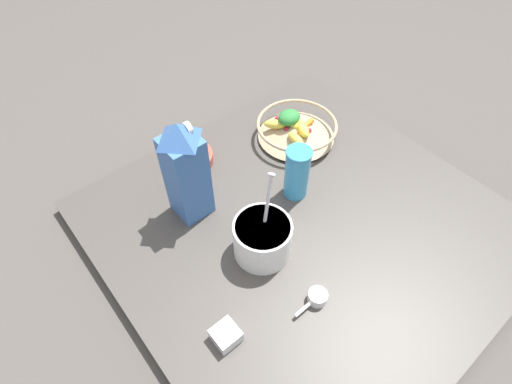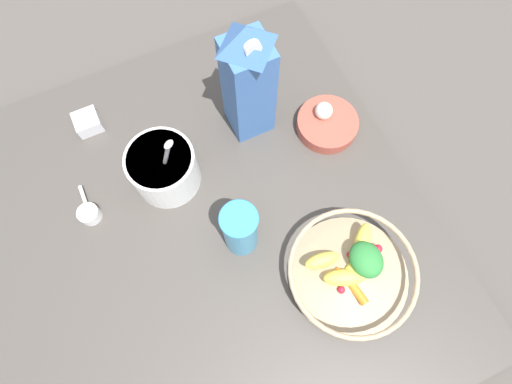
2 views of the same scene
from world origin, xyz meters
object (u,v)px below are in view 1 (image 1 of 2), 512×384
object	(u,v)px
yogurt_tub	(262,237)
garlic_bowl	(189,158)
fruit_bowl	(296,129)
drinking_cup	(297,172)
spice_jar	(226,336)
milk_carton	(186,171)

from	to	relation	value
yogurt_tub	garlic_bowl	distance (m)	0.37
fruit_bowl	drinking_cup	size ratio (longest dim) A/B	1.58
spice_jar	garlic_bowl	bearing A→B (deg)	-25.49
yogurt_tub	milk_carton	bearing A→B (deg)	14.74
milk_carton	drinking_cup	xyz separation A→B (m)	(-0.13, -0.25, -0.07)
milk_carton	garlic_bowl	size ratio (longest dim) A/B	2.14
yogurt_tub	spice_jar	xyz separation A→B (m)	(-0.12, 0.20, -0.04)
fruit_bowl	yogurt_tub	size ratio (longest dim) A/B	1.10
fruit_bowl	spice_jar	world-z (taller)	fruit_bowl
fruit_bowl	milk_carton	xyz separation A→B (m)	(-0.03, 0.40, 0.11)
fruit_bowl	garlic_bowl	distance (m)	0.33
yogurt_tub	spice_jar	bearing A→B (deg)	120.44
fruit_bowl	yogurt_tub	world-z (taller)	yogurt_tub
yogurt_tub	garlic_bowl	world-z (taller)	yogurt_tub
fruit_bowl	milk_carton	distance (m)	0.42
fruit_bowl	yogurt_tub	bearing A→B (deg)	125.59
fruit_bowl	drinking_cup	bearing A→B (deg)	136.40
spice_jar	garlic_bowl	xyz separation A→B (m)	(0.48, -0.23, 0.00)
spice_jar	yogurt_tub	bearing A→B (deg)	-59.56
drinking_cup	spice_jar	size ratio (longest dim) A/B	2.90
milk_carton	garlic_bowl	distance (m)	0.22
spice_jar	garlic_bowl	size ratio (longest dim) A/B	0.39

